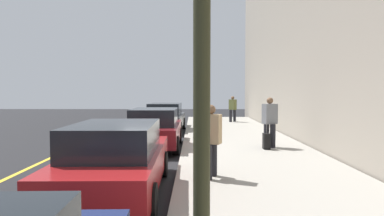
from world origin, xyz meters
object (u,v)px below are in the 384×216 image
Objects in this scene: pedestrian_grey_coat at (270,121)px; pedestrian_olive_coat at (233,108)px; rolling_suitcase at (266,141)px; pedestrian_tan_coat at (211,139)px; parked_car_red at (117,159)px; parked_car_maroon at (155,129)px; parked_car_charcoal at (166,117)px.

pedestrian_olive_coat is at bearing 1.08° from pedestrian_grey_coat.
pedestrian_olive_coat is 1.86× the size of rolling_suitcase.
pedestrian_tan_coat is 1.88× the size of rolling_suitcase.
parked_car_red is 5.25× the size of rolling_suitcase.
parked_car_maroon is 5.16m from pedestrian_tan_coat.
pedestrian_grey_coat is 1.98× the size of rolling_suitcase.
pedestrian_olive_coat reaches higher than parked_car_maroon.
pedestrian_grey_coat is (4.30, -2.32, 0.05)m from pedestrian_tan_coat.
pedestrian_olive_coat is 10.02m from pedestrian_grey_coat.
rolling_suitcase is (-6.29, -4.03, -0.33)m from parked_car_charcoal.
pedestrian_tan_coat is 4.48m from rolling_suitcase.
pedestrian_olive_coat is 10.44m from rolling_suitcase.
pedestrian_grey_coat is at bearing -144.32° from parked_car_charcoal.
pedestrian_olive_coat is (9.51, -3.98, 0.29)m from parked_car_maroon.
pedestrian_tan_coat is (0.87, -1.99, 0.30)m from parked_car_red.
pedestrian_olive_coat is (4.13, -4.04, 0.29)m from parked_car_charcoal.
parked_car_red is at bearing 164.84° from pedestrian_olive_coat.
parked_car_red is 2.83× the size of pedestrian_olive_coat.
pedestrian_tan_coat reaches higher than parked_car_maroon.
parked_car_red is 6.30m from rolling_suitcase.
parked_car_maroon is 10.31m from pedestrian_olive_coat.
pedestrian_grey_coat is (-0.50, -4.17, 0.35)m from parked_car_maroon.
pedestrian_grey_coat reaches higher than pedestrian_tan_coat.
pedestrian_tan_coat is 4.88m from pedestrian_grey_coat.
pedestrian_tan_coat is (-10.19, -1.91, 0.30)m from parked_car_charcoal.
pedestrian_tan_coat is 0.95× the size of pedestrian_grey_coat.
parked_car_red is 6.73m from pedestrian_grey_coat.
pedestrian_olive_coat is at bearing -15.16° from parked_car_red.
pedestrian_tan_coat reaches higher than parked_car_charcoal.
parked_car_red is at bearing 179.61° from parked_car_charcoal.
pedestrian_olive_coat reaches higher than parked_car_charcoal.
parked_car_red is 15.73m from pedestrian_olive_coat.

